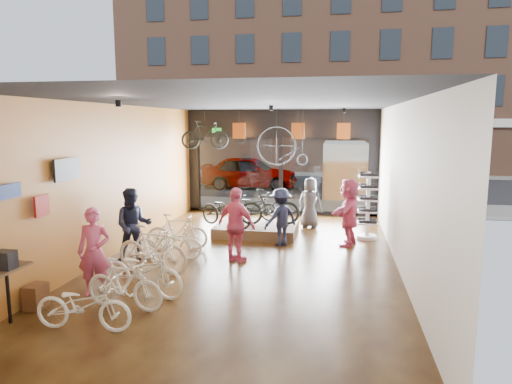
% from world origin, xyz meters
% --- Properties ---
extents(ground_plane, '(7.00, 12.00, 0.04)m').
position_xyz_m(ground_plane, '(0.00, 0.00, -0.02)').
color(ground_plane, black).
rests_on(ground_plane, ground).
extents(ceiling, '(7.00, 12.00, 0.04)m').
position_xyz_m(ceiling, '(0.00, 0.00, 3.82)').
color(ceiling, black).
rests_on(ceiling, ground).
extents(wall_left, '(0.04, 12.00, 3.80)m').
position_xyz_m(wall_left, '(-3.52, 0.00, 1.90)').
color(wall_left, '#AF5526').
rests_on(wall_left, ground).
extents(wall_right, '(0.04, 12.00, 3.80)m').
position_xyz_m(wall_right, '(3.52, 0.00, 1.90)').
color(wall_right, beige).
rests_on(wall_right, ground).
extents(wall_back, '(7.00, 0.04, 3.80)m').
position_xyz_m(wall_back, '(0.00, -6.02, 1.90)').
color(wall_back, beige).
rests_on(wall_back, ground).
extents(storefront, '(7.00, 0.26, 3.80)m').
position_xyz_m(storefront, '(0.00, 6.00, 1.90)').
color(storefront, black).
rests_on(storefront, ground).
extents(exit_sign, '(0.35, 0.06, 0.18)m').
position_xyz_m(exit_sign, '(-2.40, 5.88, 3.05)').
color(exit_sign, '#198C26').
rests_on(exit_sign, storefront).
extents(street_road, '(30.00, 18.00, 0.02)m').
position_xyz_m(street_road, '(0.00, 15.00, -0.01)').
color(street_road, black).
rests_on(street_road, ground).
extents(sidewalk_near, '(30.00, 2.40, 0.12)m').
position_xyz_m(sidewalk_near, '(0.00, 7.20, 0.06)').
color(sidewalk_near, slate).
rests_on(sidewalk_near, ground).
extents(sidewalk_far, '(30.00, 2.00, 0.12)m').
position_xyz_m(sidewalk_far, '(0.00, 19.00, 0.06)').
color(sidewalk_far, slate).
rests_on(sidewalk_far, ground).
extents(opposite_building, '(26.00, 5.00, 14.00)m').
position_xyz_m(opposite_building, '(0.00, 21.50, 7.00)').
color(opposite_building, brown).
rests_on(opposite_building, ground).
extents(street_car, '(4.86, 1.96, 1.66)m').
position_xyz_m(street_car, '(-2.37, 12.00, 0.83)').
color(street_car, gray).
rests_on(street_car, street_road).
extents(box_truck, '(2.01, 6.04, 2.38)m').
position_xyz_m(box_truck, '(2.41, 11.00, 1.19)').
color(box_truck, silver).
rests_on(box_truck, street_road).
extents(floor_bike_0, '(1.65, 0.64, 0.85)m').
position_xyz_m(floor_bike_0, '(-1.92, -4.27, 0.43)').
color(floor_bike_0, silver).
rests_on(floor_bike_0, ground_plane).
extents(floor_bike_1, '(1.61, 0.66, 0.94)m').
position_xyz_m(floor_bike_1, '(-1.66, -3.36, 0.47)').
color(floor_bike_1, silver).
rests_on(floor_bike_1, ground_plane).
extents(floor_bike_2, '(1.95, 1.05, 0.97)m').
position_xyz_m(floor_bike_2, '(-1.62, -2.67, 0.49)').
color(floor_bike_2, silver).
rests_on(floor_bike_2, ground_plane).
extents(floor_bike_3, '(1.86, 0.83, 1.08)m').
position_xyz_m(floor_bike_3, '(-1.97, -1.34, 0.54)').
color(floor_bike_3, silver).
rests_on(floor_bike_3, ground_plane).
extents(floor_bike_4, '(1.73, 0.87, 0.87)m').
position_xyz_m(floor_bike_4, '(-1.97, -0.40, 0.43)').
color(floor_bike_4, silver).
rests_on(floor_bike_4, ground_plane).
extents(floor_bike_5, '(1.67, 0.73, 0.97)m').
position_xyz_m(floor_bike_5, '(-2.07, 0.52, 0.48)').
color(floor_bike_5, silver).
rests_on(floor_bike_5, ground_plane).
extents(display_platform, '(2.40, 1.80, 0.30)m').
position_xyz_m(display_platform, '(-0.30, 2.60, 0.15)').
color(display_platform, '#4E3A1F').
rests_on(display_platform, ground_plane).
extents(display_bike_left, '(1.94, 1.40, 0.97)m').
position_xyz_m(display_bike_left, '(-1.13, 2.12, 0.78)').
color(display_bike_left, black).
rests_on(display_bike_left, display_platform).
extents(display_bike_mid, '(1.88, 0.86, 1.09)m').
position_xyz_m(display_bike_mid, '(0.09, 2.58, 0.84)').
color(display_bike_mid, black).
rests_on(display_bike_mid, display_platform).
extents(display_bike_right, '(1.75, 0.86, 0.88)m').
position_xyz_m(display_bike_right, '(-0.55, 3.21, 0.74)').
color(display_bike_right, black).
rests_on(display_bike_right, display_platform).
extents(customer_0, '(0.71, 0.54, 1.74)m').
position_xyz_m(customer_0, '(-2.54, -2.81, 0.87)').
color(customer_0, '#CC4C72').
rests_on(customer_0, ground_plane).
extents(customer_1, '(1.07, 0.97, 1.81)m').
position_xyz_m(customer_1, '(-2.72, -0.69, 0.90)').
color(customer_1, '#161C33').
rests_on(customer_1, ground_plane).
extents(customer_2, '(1.15, 0.86, 1.82)m').
position_xyz_m(customer_2, '(-0.29, -0.23, 0.91)').
color(customer_2, '#CC4C72').
rests_on(customer_2, ground_plane).
extents(customer_3, '(1.15, 1.13, 1.58)m').
position_xyz_m(customer_3, '(0.58, 1.41, 0.79)').
color(customer_3, '#161C33').
rests_on(customer_3, ground_plane).
extents(customer_4, '(0.89, 0.69, 1.61)m').
position_xyz_m(customer_4, '(1.22, 3.76, 0.80)').
color(customer_4, '#3F3F44').
rests_on(customer_4, ground_plane).
extents(customer_5, '(0.99, 1.80, 1.85)m').
position_xyz_m(customer_5, '(2.40, 1.82, 0.92)').
color(customer_5, '#CC4C72').
rests_on(customer_5, ground_plane).
extents(sunglasses_rack, '(0.68, 0.61, 1.95)m').
position_xyz_m(sunglasses_rack, '(2.95, 2.61, 0.98)').
color(sunglasses_rack, white).
rests_on(sunglasses_rack, ground_plane).
extents(wall_merch, '(0.40, 2.40, 2.60)m').
position_xyz_m(wall_merch, '(-3.38, -3.50, 1.30)').
color(wall_merch, navy).
rests_on(wall_merch, wall_left).
extents(penny_farthing, '(1.69, 0.06, 1.35)m').
position_xyz_m(penny_farthing, '(0.25, 4.95, 2.50)').
color(penny_farthing, black).
rests_on(penny_farthing, ceiling).
extents(hung_bike, '(1.64, 0.87, 0.95)m').
position_xyz_m(hung_bike, '(-2.36, 4.20, 2.93)').
color(hung_bike, black).
rests_on(hung_bike, ceiling).
extents(jersey_left, '(0.45, 0.03, 0.55)m').
position_xyz_m(jersey_left, '(-1.41, 5.20, 3.05)').
color(jersey_left, '#CC5919').
rests_on(jersey_left, ceiling).
extents(jersey_mid, '(0.45, 0.03, 0.55)m').
position_xyz_m(jersey_mid, '(0.68, 5.20, 3.05)').
color(jersey_mid, '#CC5919').
rests_on(jersey_mid, ceiling).
extents(jersey_right, '(0.45, 0.03, 0.55)m').
position_xyz_m(jersey_right, '(2.23, 5.20, 3.05)').
color(jersey_right, '#CC5919').
rests_on(jersey_right, ceiling).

